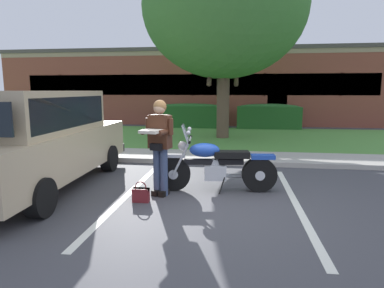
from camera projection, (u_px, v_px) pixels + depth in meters
ground_plane at (206, 203)px, 5.57m from camera, size 140.00×140.00×0.00m
curb_strip at (218, 162)px, 8.46m from camera, size 60.00×0.20×0.12m
concrete_walk at (220, 157)px, 9.29m from camera, size 60.00×1.50×0.08m
grass_lawn at (226, 137)px, 13.22m from camera, size 60.00×6.53×0.06m
stall_stripe_0 at (127, 195)px, 5.97m from camera, size 0.17×4.40×0.01m
stall_stripe_1 at (296, 203)px, 5.56m from camera, size 0.17×4.40×0.01m
motorcycle at (221, 165)px, 6.17m from camera, size 2.24×0.82×1.26m
rider_person at (159, 140)px, 5.83m from camera, size 0.54×0.64×1.70m
handbag at (141, 194)px, 5.60m from camera, size 0.28×0.13×0.36m
parked_suv_adjacent at (35, 139)px, 6.28m from camera, size 2.15×4.90×1.86m
shade_tree at (224, 8)px, 12.18m from camera, size 6.04×6.04×7.44m
hedge_left at (190, 115)px, 16.57m from camera, size 3.19×0.90×1.24m
hedge_center_left at (268, 116)px, 16.03m from camera, size 3.02×0.90×1.24m
brick_building at (202, 87)px, 22.21m from camera, size 22.33×9.37×4.16m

